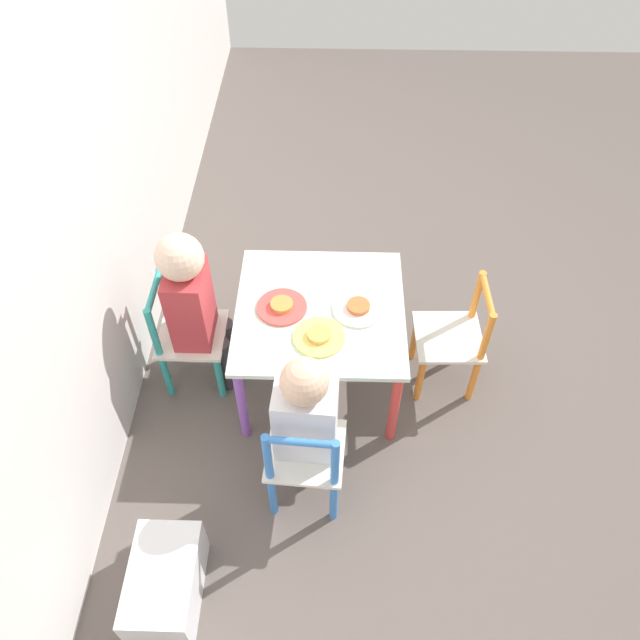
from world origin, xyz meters
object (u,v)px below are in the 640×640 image
Objects in this scene: child_back at (194,299)px; plate_left at (319,337)px; plate_front at (358,308)px; plate_back at (282,306)px; storage_bin at (166,583)px; child_left at (306,416)px; kids_table at (320,318)px; chair_teal at (187,335)px; chair_blue at (305,459)px; chair_orange at (454,339)px.

plate_left is at bearing -106.85° from child_back.
child_back reaches higher than plate_front.
plate_back is 1.01m from storage_bin.
child_left is 3.77× the size of plate_left.
plate_front is (-0.00, -0.14, 0.06)m from kids_table.
chair_blue is at bearing -136.79° from chair_teal.
plate_back is at bearing -72.72° from child_left.
chair_orange is at bearing -89.05° from chair_teal.
chair_teal is (0.00, 0.53, -0.12)m from kids_table.
kids_table is at bearing -27.46° from storage_bin.
chair_teal is 0.69m from plate_front.
chair_blue and chair_orange have the same top height.
kids_table is 0.48m from child_back.
plate_left is at bearing -105.05° from chair_teal.
chair_orange is at bearing -73.54° from plate_left.
chair_teal is 0.91m from storage_bin.
plate_left is (-0.14, 0.00, 0.06)m from kids_table.
chair_teal is at bearing 3.88° from storage_bin.
kids_table is at bearing 90.00° from plate_front.
chair_blue is 0.71m from child_back.
plate_front is (0.46, -0.17, 0.02)m from child_left.
storage_bin is at bearing -48.97° from chair_orange.
kids_table is 3.30× the size of plate_front.
child_left is 0.48m from plate_back.
kids_table is at bearing -90.00° from chair_blue.
plate_back reaches higher than kids_table.
child_left is at bearing -50.99° from chair_orange.
child_back is at bearing 89.69° from plate_front.
child_back reaches higher than plate_back.
plate_front is 1.13m from storage_bin.
plate_left is (-0.15, -0.47, -0.03)m from child_back.
storage_bin is at bearing 44.83° from chair_blue.
child_left is at bearing -132.98° from chair_teal.
chair_blue is 0.59m from storage_bin.
kids_table is 1.24× the size of chair_orange.
kids_table is 0.54m from chair_orange.
kids_table is at bearing -90.00° from chair_orange.
child_back reaches higher than chair_orange.
storage_bin is at bearing 145.87° from plate_front.
plate_front reaches higher than kids_table.
chair_blue is 0.57m from plate_back.
plate_left is at bearing -135.00° from plate_back.
child_back is (0.00, 0.47, 0.09)m from kids_table.
chair_blue is at bearing 161.23° from plate_front.
plate_front is at bearing -89.91° from chair_teal.
plate_front is at bearing -90.00° from kids_table.
kids_table is 1.24× the size of chair_teal.
plate_back is at bearing -19.87° from storage_bin.
chair_orange reaches higher than storage_bin.
child_left reaches higher than chair_blue.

